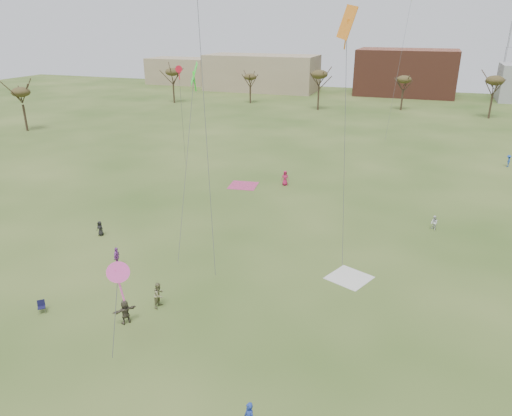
% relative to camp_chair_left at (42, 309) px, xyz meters
% --- Properties ---
extents(ground, '(260.00, 260.00, 0.00)m').
position_rel_camp_chair_left_xyz_m(ground, '(12.09, -1.37, -0.26)').
color(ground, '#2A4816').
rests_on(ground, ground).
extents(spectator_fore_b, '(0.78, 0.97, 1.90)m').
position_rel_camp_chair_left_xyz_m(spectator_fore_b, '(7.37, 3.42, 0.69)').
color(spectator_fore_b, olive).
rests_on(spectator_fore_b, ground).
extents(spectator_fore_c, '(1.37, 1.60, 1.74)m').
position_rel_camp_chair_left_xyz_m(spectator_fore_c, '(6.26, 0.91, 0.61)').
color(spectator_fore_c, brown).
rests_on(spectator_fore_c, ground).
extents(flyer_mid_a, '(0.73, 0.50, 1.44)m').
position_rel_camp_chair_left_xyz_m(flyer_mid_a, '(-4.13, 12.17, 0.46)').
color(flyer_mid_a, black).
rests_on(flyer_mid_a, ground).
extents(spectator_mid_d, '(0.64, 1.07, 1.71)m').
position_rel_camp_chair_left_xyz_m(spectator_mid_d, '(1.00, 7.51, 0.59)').
color(spectator_mid_d, purple).
rests_on(spectator_mid_d, ground).
extents(spectator_mid_e, '(0.86, 0.88, 1.42)m').
position_rel_camp_chair_left_xyz_m(spectator_mid_e, '(25.65, 24.20, 0.45)').
color(spectator_mid_e, silver).
rests_on(spectator_mid_e, ground).
extents(flyer_far_b, '(1.06, 0.88, 1.87)m').
position_rel_camp_chair_left_xyz_m(flyer_far_b, '(8.18, 32.29, 0.67)').
color(flyer_far_b, '#AA1D49').
rests_on(flyer_far_b, ground).
extents(flyer_far_c, '(0.72, 1.14, 1.68)m').
position_rel_camp_chair_left_xyz_m(flyer_far_c, '(35.24, 50.52, 0.58)').
color(flyer_far_c, '#204795').
rests_on(flyer_far_c, ground).
extents(blanket_cream, '(3.89, 3.89, 0.03)m').
position_rel_camp_chair_left_xyz_m(blanket_cream, '(19.45, 12.01, -0.26)').
color(blanket_cream, silver).
rests_on(blanket_cream, ground).
extents(blanket_plum, '(3.76, 3.76, 0.03)m').
position_rel_camp_chair_left_xyz_m(blanket_plum, '(3.35, 30.45, -0.26)').
color(blanket_plum, '#B9386B').
rests_on(blanket_plum, ground).
extents(camp_chair_left, '(0.74, 0.74, 0.87)m').
position_rel_camp_chair_left_xyz_m(camp_chair_left, '(0.00, 0.00, 0.00)').
color(camp_chair_left, '#131334').
rests_on(camp_chair_left, ground).
extents(kites_aloft, '(75.85, 74.16, 24.10)m').
position_rel_camp_chair_left_xyz_m(kites_aloft, '(12.65, 23.21, 18.29)').
color(kites_aloft, '#28DF27').
rests_on(kites_aloft, ground).
extents(tree_line, '(117.44, 49.32, 8.91)m').
position_rel_camp_chair_left_xyz_m(tree_line, '(9.24, 77.75, 6.83)').
color(tree_line, '#3A2B1E').
rests_on(tree_line, ground).
extents(building_tan, '(32.00, 14.00, 10.00)m').
position_rel_camp_chair_left_xyz_m(building_tan, '(-22.91, 113.63, 4.74)').
color(building_tan, '#937F60').
rests_on(building_tan, ground).
extents(building_brick, '(26.00, 16.00, 12.00)m').
position_rel_camp_chair_left_xyz_m(building_brick, '(17.09, 118.63, 5.74)').
color(building_brick, brown).
rests_on(building_brick, ground).
extents(building_tan_west, '(20.00, 12.00, 8.00)m').
position_rel_camp_chair_left_xyz_m(building_tan_west, '(-52.91, 120.63, 3.74)').
color(building_tan_west, '#937F60').
rests_on(building_tan_west, ground).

